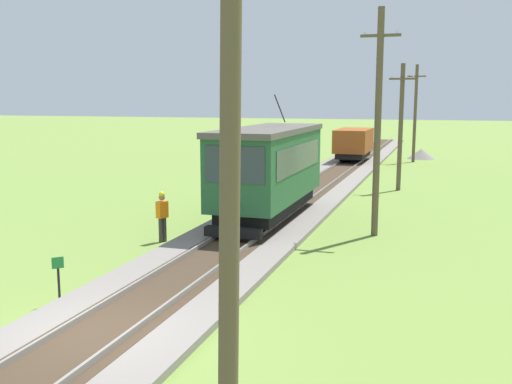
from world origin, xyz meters
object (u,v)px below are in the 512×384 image
object	(u,v)px
utility_pole_mid	(401,126)
gravel_pile	(421,154)
freight_car	(354,143)
track_worker	(162,214)
trackside_signal_marker	(59,278)
red_tram	(269,168)
utility_pole_foreground	(230,176)
utility_pole_near_tram	(378,122)
utility_pole_far	(415,112)

from	to	relation	value
utility_pole_mid	gravel_pile	world-z (taller)	utility_pole_mid
freight_car	track_worker	xyz separation A→B (m)	(-2.59, -27.09, -0.57)
track_worker	utility_pole_mid	bearing A→B (deg)	88.23
trackside_signal_marker	red_tram	bearing A→B (deg)	78.77
red_tram	utility_pole_foreground	bearing A→B (deg)	-75.00
utility_pole_near_tram	utility_pole_mid	world-z (taller)	utility_pole_near_tram
track_worker	freight_car	bearing A→B (deg)	108.20
utility_pole_foreground	track_worker	size ratio (longest dim) A/B	4.49
utility_pole_far	track_worker	bearing A→B (deg)	-103.18
freight_car	utility_pole_far	distance (m)	5.52
utility_pole_mid	utility_pole_far	size ratio (longest dim) A/B	0.90
freight_car	utility_pole_foreground	distance (m)	39.33
utility_pole_foreground	track_worker	world-z (taller)	utility_pole_foreground
red_tram	trackside_signal_marker	distance (m)	11.05
red_tram	trackside_signal_marker	world-z (taller)	red_tram
utility_pole_near_tram	track_worker	bearing A→B (deg)	-154.85
red_tram	utility_pole_far	bearing A→B (deg)	80.28
utility_pole_mid	track_worker	world-z (taller)	utility_pole_mid
utility_pole_near_tram	gravel_pile	distance (m)	29.20
red_tram	trackside_signal_marker	size ratio (longest dim) A/B	7.24
gravel_pile	track_worker	distance (m)	33.05
freight_car	gravel_pile	bearing A→B (deg)	46.70
utility_pole_foreground	utility_pole_near_tram	bearing A→B (deg)	90.00
trackside_signal_marker	gravel_pile	bearing A→B (deg)	79.80
red_tram	gravel_pile	xyz separation A→B (m)	(4.82, 27.93, -1.78)
utility_pole_far	utility_pole_near_tram	bearing A→B (deg)	-90.00
trackside_signal_marker	track_worker	bearing A→B (deg)	94.05
trackside_signal_marker	gravel_pile	size ratio (longest dim) A/B	0.52
red_tram	freight_car	size ratio (longest dim) A/B	1.64
freight_car	utility_pole_foreground	bearing A→B (deg)	-83.65
utility_pole_far	gravel_pile	xyz separation A→B (m)	(0.48, 2.60, -3.44)
utility_pole_foreground	utility_pole_far	size ratio (longest dim) A/B	1.07
gravel_pile	track_worker	bearing A→B (deg)	-102.96
utility_pole_mid	trackside_signal_marker	world-z (taller)	utility_pole_mid
red_tram	freight_car	xyz separation A→B (m)	(-0.00, 22.81, -0.64)
utility_pole_near_tram	track_worker	size ratio (longest dim) A/B	4.53
utility_pole_mid	gravel_pile	distance (m)	17.91
red_tram	freight_car	world-z (taller)	red_tram
trackside_signal_marker	track_worker	xyz separation A→B (m)	(-0.46, 6.46, 0.32)
utility_pole_foreground	gravel_pile	distance (m)	44.29
utility_pole_mid	utility_pole_far	xyz separation A→B (m)	(-0.00, 15.03, 0.36)
red_tram	track_worker	distance (m)	5.14
trackside_signal_marker	track_worker	world-z (taller)	track_worker
freight_car	gravel_pile	xyz separation A→B (m)	(4.83, 5.12, -1.15)
freight_car	utility_pole_foreground	world-z (taller)	utility_pole_foreground
red_tram	utility_pole_foreground	size ratio (longest dim) A/B	1.07
freight_car	track_worker	bearing A→B (deg)	-95.45
red_tram	utility_pole_mid	xyz separation A→B (m)	(4.34, 10.30, 1.30)
utility_pole_near_tram	trackside_signal_marker	world-z (taller)	utility_pole_near_tram
utility_pole_foreground	utility_pole_near_tram	xyz separation A→B (m)	(0.00, 15.17, 0.04)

